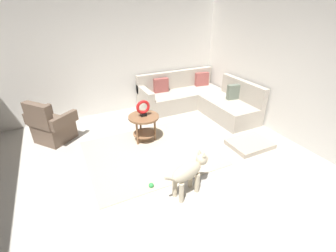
# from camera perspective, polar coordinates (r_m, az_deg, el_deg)

# --- Properties ---
(ground_plane) EXTENTS (6.00, 6.00, 0.10)m
(ground_plane) POSITION_cam_1_polar(r_m,az_deg,el_deg) (3.89, -2.14, -13.00)
(ground_plane) COLOR #B7B2A8
(wall_back) EXTENTS (6.00, 0.12, 2.70)m
(wall_back) POSITION_cam_1_polar(r_m,az_deg,el_deg) (5.87, -14.66, 15.82)
(wall_back) COLOR silver
(wall_back) RESTS_ON ground_plane
(wall_right) EXTENTS (0.12, 6.00, 2.70)m
(wall_right) POSITION_cam_1_polar(r_m,az_deg,el_deg) (5.04, 30.36, 11.04)
(wall_right) COLOR silver
(wall_right) RESTS_ON ground_plane
(area_rug) EXTENTS (2.30, 1.90, 0.01)m
(area_rug) POSITION_cam_1_polar(r_m,az_deg,el_deg) (4.42, -4.10, -6.51)
(area_rug) COLOR #BCAD93
(area_rug) RESTS_ON ground_plane
(sectional_couch) EXTENTS (2.20, 2.25, 0.88)m
(sectional_couch) POSITION_cam_1_polar(r_m,az_deg,el_deg) (6.09, 7.28, 6.47)
(sectional_couch) COLOR #B2A899
(sectional_couch) RESTS_ON ground_plane
(armchair) EXTENTS (0.97, 1.00, 0.88)m
(armchair) POSITION_cam_1_polar(r_m,az_deg,el_deg) (5.17, -26.55, -0.07)
(armchair) COLOR brown
(armchair) RESTS_ON ground_plane
(side_table) EXTENTS (0.60, 0.60, 0.54)m
(side_table) POSITION_cam_1_polar(r_m,az_deg,el_deg) (4.63, -5.91, 1.07)
(side_table) COLOR brown
(side_table) RESTS_ON ground_plane
(torus_sculpture) EXTENTS (0.28, 0.08, 0.33)m
(torus_sculpture) POSITION_cam_1_polar(r_m,az_deg,el_deg) (4.50, -6.09, 4.41)
(torus_sculpture) COLOR black
(torus_sculpture) RESTS_ON side_table
(dog_bed_mat) EXTENTS (0.80, 0.60, 0.09)m
(dog_bed_mat) POSITION_cam_1_polar(r_m,az_deg,el_deg) (4.86, 19.32, -4.14)
(dog_bed_mat) COLOR #B2A38E
(dog_bed_mat) RESTS_ON ground_plane
(dog) EXTENTS (0.83, 0.34, 0.63)m
(dog) POSITION_cam_1_polar(r_m,az_deg,el_deg) (3.38, 5.11, -11.07)
(dog) COLOR beige
(dog) RESTS_ON ground_plane
(dog_toy_ball) EXTENTS (0.08, 0.08, 0.08)m
(dog_toy_ball) POSITION_cam_1_polar(r_m,az_deg,el_deg) (3.67, -4.12, -14.22)
(dog_toy_ball) COLOR green
(dog_toy_ball) RESTS_ON ground_plane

